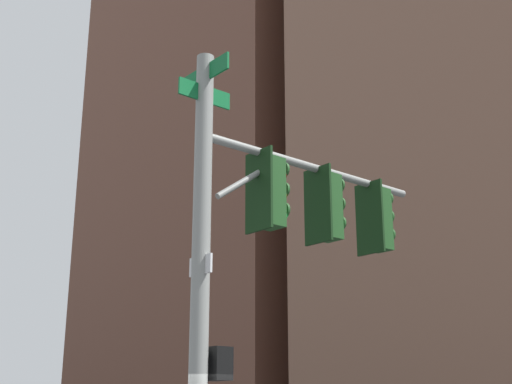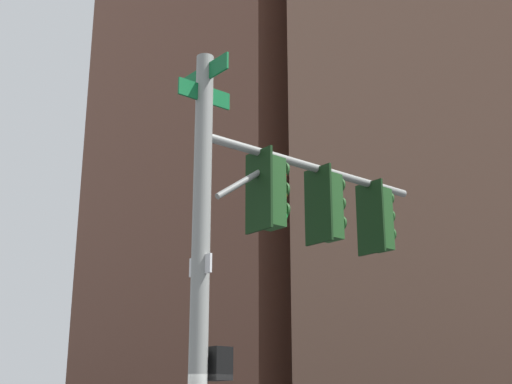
% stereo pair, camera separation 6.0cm
% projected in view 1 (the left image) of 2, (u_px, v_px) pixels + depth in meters
% --- Properties ---
extents(signal_pole_assembly, '(1.03, 4.52, 6.71)m').
position_uv_depth(signal_pole_assembly, '(279.00, 239.00, 9.80)').
color(signal_pole_assembly, gray).
rests_on(signal_pole_assembly, ground_plane).
extents(building_brick_midblock, '(20.45, 14.52, 47.94)m').
position_uv_depth(building_brick_midblock, '(231.00, 120.00, 55.84)').
color(building_brick_midblock, brown).
rests_on(building_brick_midblock, ground_plane).
extents(building_glass_tower, '(30.27, 29.00, 63.67)m').
position_uv_depth(building_glass_tower, '(342.00, 89.00, 68.60)').
color(building_glass_tower, '#8CB2C6').
rests_on(building_glass_tower, ground_plane).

